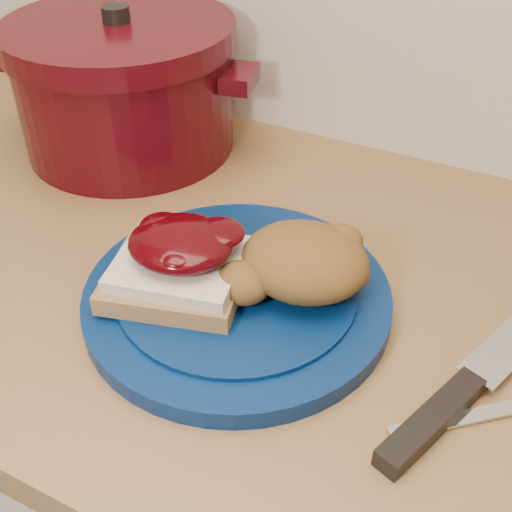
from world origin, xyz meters
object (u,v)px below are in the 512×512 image
at_px(chef_knife, 462,391).
at_px(pepper_grinder, 122,101).
at_px(butter_knife, 484,414).
at_px(plate, 237,297).
at_px(dutch_oven, 125,86).

distance_m(chef_knife, pepper_grinder, 0.56).
xyz_separation_m(butter_knife, pepper_grinder, (-0.53, 0.25, 0.06)).
bearing_deg(plate, dutch_oven, 141.94).
height_order(butter_knife, dutch_oven, dutch_oven).
bearing_deg(chef_knife, dutch_oven, 84.53).
relative_size(butter_knife, dutch_oven, 0.47).
bearing_deg(chef_knife, butter_knife, -94.28).
distance_m(dutch_oven, pepper_grinder, 0.03).
relative_size(dutch_oven, pepper_grinder, 2.88).
distance_m(plate, chef_knife, 0.22).
height_order(chef_knife, dutch_oven, dutch_oven).
distance_m(chef_knife, dutch_oven, 0.56).
bearing_deg(chef_knife, plate, 105.41).
bearing_deg(butter_knife, plate, 132.91).
bearing_deg(plate, butter_knife, -6.31).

